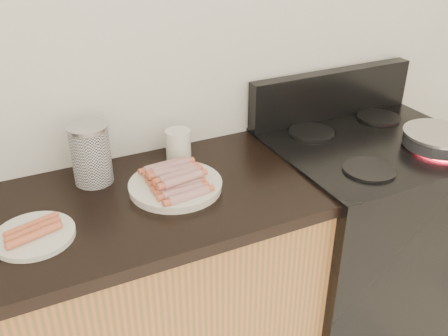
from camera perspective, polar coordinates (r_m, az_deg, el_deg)
name	(u,v)px	position (r m, az deg, el deg)	size (l,w,h in m)	color
wall_back	(144,44)	(1.74, -9.14, 13.83)	(4.00, 0.04, 2.60)	silver
stove	(359,238)	(2.22, 15.15, -7.75)	(0.76, 0.65, 0.91)	black
stove_panel	(332,94)	(2.15, 12.19, 8.28)	(0.76, 0.06, 0.20)	black
burner_near_left	(369,169)	(1.77, 16.26, -0.16)	(0.18, 0.18, 0.01)	black
burner_near_right	(442,150)	(2.00, 23.63, 1.91)	(0.18, 0.18, 0.01)	#FF1E2D
burner_far_left	(312,132)	(2.00, 9.99, 4.06)	(0.18, 0.18, 0.01)	black
burner_far_right	(379,117)	(2.21, 17.26, 5.54)	(0.18, 0.18, 0.01)	black
frying_pan	(439,139)	(2.00, 23.38, 3.05)	(0.28, 0.43, 0.05)	black
main_plate	(175,186)	(1.62, -5.57, -2.11)	(0.30, 0.30, 0.02)	white
side_plate	(34,236)	(1.49, -20.86, -7.23)	(0.22, 0.22, 0.02)	white
hotdog_pile	(175,178)	(1.61, -5.62, -1.12)	(0.13, 0.25, 0.05)	maroon
plain_sausages	(33,230)	(1.48, -20.99, -6.63)	(0.14, 0.11, 0.02)	tan
canister	(91,154)	(1.67, -14.96, 1.55)	(0.13, 0.13, 0.20)	white
mug	(178,145)	(1.79, -5.25, 2.62)	(0.09, 0.09, 0.11)	white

